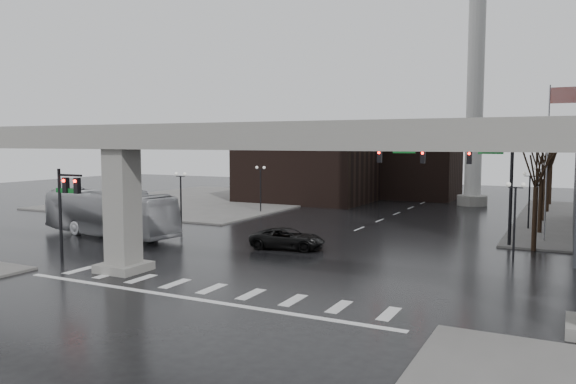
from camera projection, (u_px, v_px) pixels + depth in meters
name	position (u px, v px, depth m)	size (l,w,h in m)	color
ground	(222.00, 284.00, 30.41)	(160.00, 160.00, 0.00)	black
sidewalk_nw	(208.00, 200.00, 74.09)	(28.00, 36.00, 0.15)	slate
elevated_guideway	(241.00, 158.00, 29.24)	(48.00, 2.60, 8.70)	gray
building_far_left	(310.00, 163.00, 73.60)	(16.00, 14.00, 10.00)	black
building_far_mid	(419.00, 169.00, 77.19)	(10.00, 10.00, 8.00)	black
smokestack	(475.00, 95.00, 67.43)	(3.60, 3.60, 30.00)	beige
signal_mast_arm	(458.00, 167.00, 42.57)	(12.12, 0.43, 8.00)	black
signal_left_pole	(66.00, 199.00, 36.00)	(2.30, 0.30, 6.00)	black
flagpole_assembly	(552.00, 144.00, 42.44)	(2.06, 0.12, 12.00)	silver
lamp_right_0	(515.00, 207.00, 36.49)	(1.22, 0.32, 5.11)	black
lamp_right_1	(529.00, 191.00, 48.94)	(1.22, 0.32, 5.11)	black
lamp_right_2	(538.00, 181.00, 61.38)	(1.22, 0.32, 5.11)	black
lamp_left_0	(181.00, 191.00, 48.62)	(1.22, 0.32, 5.11)	black
lamp_left_1	(261.00, 181.00, 61.06)	(1.22, 0.32, 5.11)	black
lamp_left_2	(313.00, 174.00, 73.51)	(1.22, 0.32, 5.11)	black
tree_right_0	(535.00, 212.00, 39.66)	(1.09, 1.58, 7.50)	black
tree_right_1	(541.00, 200.00, 46.76)	(1.09, 1.61, 7.67)	black
tree_right_2	(545.00, 192.00, 53.87)	(1.10, 1.63, 7.85)	black
tree_right_3	(548.00, 186.00, 60.98)	(1.11, 1.66, 8.02)	black
tree_right_4	(551.00, 181.00, 68.08)	(1.12, 1.69, 8.19)	black
pickup_truck	(288.00, 239.00, 40.49)	(2.49, 5.39, 1.50)	black
city_bus	(109.00, 213.00, 46.05)	(3.19, 13.62, 3.79)	#ACADB1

